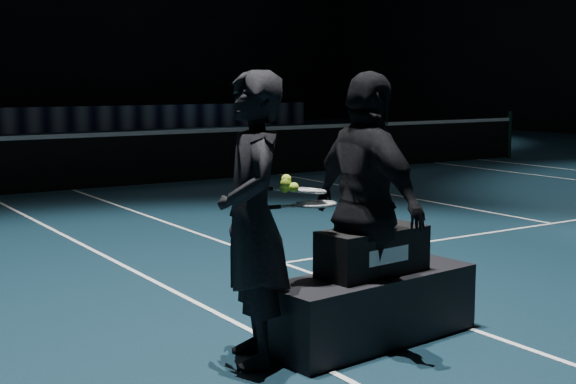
# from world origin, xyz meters

# --- Properties ---
(floor) EXTENTS (36.00, 36.00, 0.00)m
(floor) POSITION_xyz_m (0.00, 0.00, 0.00)
(floor) COLOR black
(floor) RESTS_ON ground
(court_lines) EXTENTS (10.98, 23.78, 0.01)m
(court_lines) POSITION_xyz_m (0.00, 0.00, 0.00)
(court_lines) COLOR white
(court_lines) RESTS_ON floor
(net_post_right) EXTENTS (0.10, 0.10, 1.10)m
(net_post_right) POSITION_xyz_m (6.40, 0.00, 0.55)
(net_post_right) COLOR black
(net_post_right) RESTS_ON floor
(net_mesh) EXTENTS (12.80, 0.02, 0.86)m
(net_mesh) POSITION_xyz_m (0.00, 0.00, 0.45)
(net_mesh) COLOR black
(net_mesh) RESTS_ON floor
(net_tape) EXTENTS (12.80, 0.03, 0.07)m
(net_tape) POSITION_xyz_m (0.00, 0.00, 0.92)
(net_tape) COLOR white
(net_tape) RESTS_ON net_mesh
(sponsor_backdrop) EXTENTS (22.00, 0.15, 0.90)m
(sponsor_backdrop) POSITION_xyz_m (0.00, 15.50, 0.45)
(sponsor_backdrop) COLOR black
(sponsor_backdrop) RESTS_ON floor
(player_bench) EXTENTS (1.66, 0.70, 0.48)m
(player_bench) POSITION_xyz_m (-4.89, -8.77, 0.24)
(player_bench) COLOR black
(player_bench) RESTS_ON floor
(racket_bag) EXTENTS (0.84, 0.42, 0.32)m
(racket_bag) POSITION_xyz_m (-4.89, -8.77, 0.64)
(racket_bag) COLOR black
(racket_bag) RESTS_ON player_bench
(bag_signature) EXTENTS (0.37, 0.04, 0.11)m
(bag_signature) POSITION_xyz_m (-4.89, -8.94, 0.64)
(bag_signature) COLOR white
(bag_signature) RESTS_ON racket_bag
(player_a) EXTENTS (0.66, 0.80, 1.88)m
(player_a) POSITION_xyz_m (-5.80, -8.67, 0.94)
(player_a) COLOR black
(player_a) RESTS_ON floor
(player_b) EXTENTS (0.48, 1.11, 1.88)m
(player_b) POSITION_xyz_m (-4.96, -8.79, 0.94)
(player_b) COLOR black
(player_b) RESTS_ON floor
(racket_lower) EXTENTS (0.70, 0.31, 0.03)m
(racket_lower) POSITION_xyz_m (-5.35, -8.74, 1.01)
(racket_lower) COLOR black
(racket_lower) RESTS_ON player_a
(racket_upper) EXTENTS (0.69, 0.27, 0.10)m
(racket_upper) POSITION_xyz_m (-5.40, -8.69, 1.10)
(racket_upper) COLOR black
(racket_upper) RESTS_ON player_b
(tennis_balls) EXTENTS (0.12, 0.10, 0.12)m
(tennis_balls) POSITION_xyz_m (-5.54, -8.70, 1.15)
(tennis_balls) COLOR #BBE12F
(tennis_balls) RESTS_ON racket_upper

